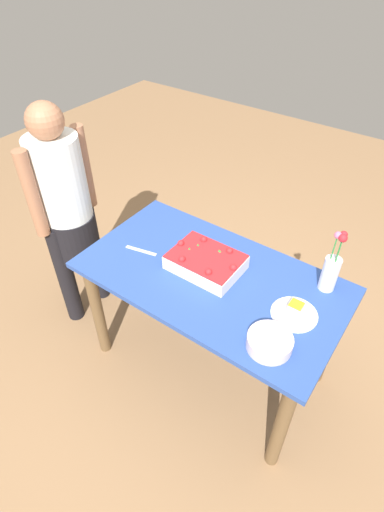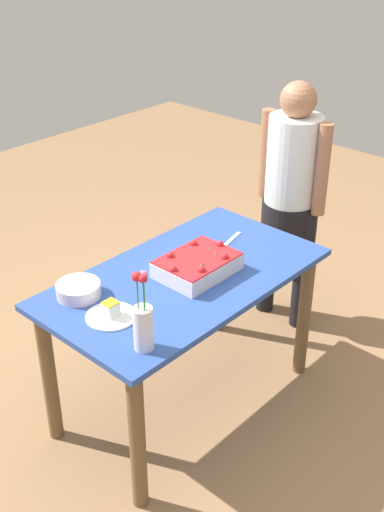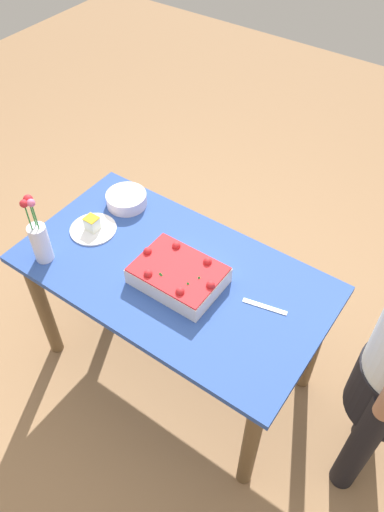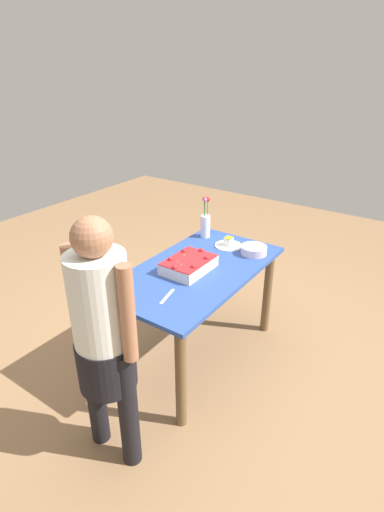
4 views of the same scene
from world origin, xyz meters
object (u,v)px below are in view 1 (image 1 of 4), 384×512
Objects in this scene: person_standing at (66,208)px; cake_knife at (141,251)px; flower_vase at (331,270)px; serving_plate_with_slice at (295,312)px; fruit_bowl at (270,342)px; sheet_cake at (206,262)px.

cake_knife is at bearing 2.61° from person_standing.
person_standing reaches higher than cake_knife.
serving_plate_with_slice is at bearing 78.41° from flower_vase.
serving_plate_with_slice is 1.10× the size of fruit_bowl.
flower_vase is 0.23× the size of person_standing.
flower_vase is at bearing -97.58° from fruit_bowl.
flower_vase reaches higher than sheet_cake.
serving_plate_with_slice reaches higher than cake_knife.
serving_plate_with_slice is at bearing 177.14° from sheet_cake.
cake_knife is 0.53× the size of flower_vase.
flower_vase reaches higher than cake_knife.
sheet_cake is 0.52m from serving_plate_with_slice.
serving_plate_with_slice is 0.28m from flower_vase.
serving_plate_with_slice is 0.63× the size of flower_vase.
fruit_bowl is at bearing -5.44° from person_standing.
cake_knife is 1.00m from flower_vase.
cake_knife is at bearing 19.11° from flower_vase.
person_standing is at bearing -5.44° from fruit_bowl.
person_standing reaches higher than serving_plate_with_slice.
fruit_bowl is at bearing 82.42° from flower_vase.
sheet_cake reaches higher than serving_plate_with_slice.
person_standing is at bearing 13.16° from flower_vase.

